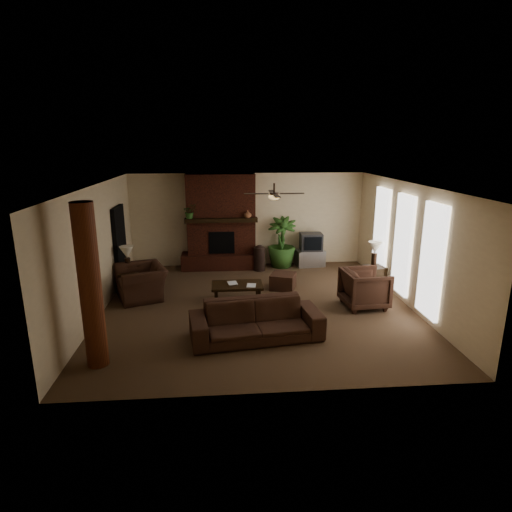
{
  "coord_description": "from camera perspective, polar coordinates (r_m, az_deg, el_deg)",
  "views": [
    {
      "loc": [
        -0.79,
        -9.09,
        3.7
      ],
      "look_at": [
        0.0,
        0.4,
        1.1
      ],
      "focal_mm": 29.54,
      "sensor_mm": 36.0,
      "label": 1
    }
  ],
  "objects": [
    {
      "name": "tv",
      "position": [
        12.87,
        7.47,
        1.92
      ],
      "size": [
        0.66,
        0.54,
        0.52
      ],
      "color": "#343436",
      "rests_on": "tv_stand"
    },
    {
      "name": "armchair_left",
      "position": [
        10.57,
        -15.31,
        -2.74
      ],
      "size": [
        1.18,
        1.42,
        1.06
      ],
      "primitive_type": "imported",
      "rotation": [
        0.0,
        0.0,
        -1.2
      ],
      "color": "#3F261B",
      "rests_on": "ground"
    },
    {
      "name": "room_shell",
      "position": [
        9.41,
        0.2,
        1.12
      ],
      "size": [
        7.0,
        7.0,
        7.0
      ],
      "color": "brown",
      "rests_on": "ground"
    },
    {
      "name": "mantel_plant",
      "position": [
        12.23,
        -8.96,
        5.78
      ],
      "size": [
        0.49,
        0.52,
        0.33
      ],
      "primitive_type": "imported",
      "rotation": [
        0.0,
        0.0,
        0.33
      ],
      "color": "#346126",
      "rests_on": "fireplace"
    },
    {
      "name": "lamp_right",
      "position": [
        11.3,
        15.79,
        0.87
      ],
      "size": [
        0.42,
        0.42,
        0.65
      ],
      "color": "black",
      "rests_on": "side_table_right"
    },
    {
      "name": "book_a",
      "position": [
        9.97,
        -3.84,
        -3.04
      ],
      "size": [
        0.22,
        0.06,
        0.29
      ],
      "primitive_type": "imported",
      "rotation": [
        0.0,
        0.0,
        0.16
      ],
      "color": "#999999",
      "rests_on": "coffee_table"
    },
    {
      "name": "ottoman",
      "position": [
        10.94,
        3.67,
        -3.43
      ],
      "size": [
        0.77,
        0.77,
        0.4
      ],
      "primitive_type": "cube",
      "rotation": [
        0.0,
        0.0,
        -0.35
      ],
      "color": "#3F261B",
      "rests_on": "ground"
    },
    {
      "name": "armchair_right",
      "position": [
        9.98,
        14.53,
        -4.04
      ],
      "size": [
        0.96,
        1.01,
        0.97
      ],
      "primitive_type": "imported",
      "rotation": [
        0.0,
        0.0,
        1.65
      ],
      "color": "#3F261B",
      "rests_on": "ground"
    },
    {
      "name": "side_table_right",
      "position": [
        11.46,
        15.6,
        -2.7
      ],
      "size": [
        0.59,
        0.59,
        0.55
      ],
      "primitive_type": "cube",
      "rotation": [
        0.0,
        0.0,
        0.19
      ],
      "color": "black",
      "rests_on": "ground"
    },
    {
      "name": "doorway",
      "position": [
        11.52,
        -17.92,
        1.21
      ],
      "size": [
        0.1,
        1.0,
        2.1
      ],
      "primitive_type": "cube",
      "color": "black",
      "rests_on": "ground"
    },
    {
      "name": "ceiling_fan",
      "position": [
        9.54,
        2.47,
        8.21
      ],
      "size": [
        1.35,
        1.35,
        0.37
      ],
      "color": "black",
      "rests_on": "ceiling"
    },
    {
      "name": "sofa",
      "position": [
        8.15,
        0.01,
        -7.93
      ],
      "size": [
        2.59,
        1.07,
        0.98
      ],
      "primitive_type": "imported",
      "rotation": [
        0.0,
        0.0,
        0.14
      ],
      "color": "#3F261B",
      "rests_on": "ground"
    },
    {
      "name": "mantel_vase",
      "position": [
        12.2,
        -1.13,
        5.68
      ],
      "size": [
        0.28,
        0.29,
        0.22
      ],
      "primitive_type": "imported",
      "rotation": [
        0.0,
        0.0,
        0.33
      ],
      "color": "#985B3C",
      "rests_on": "fireplace"
    },
    {
      "name": "log_column",
      "position": [
        7.4,
        -21.53,
        -3.94
      ],
      "size": [
        0.36,
        0.36,
        2.8
      ],
      "primitive_type": "cylinder",
      "color": "brown",
      "rests_on": "ground"
    },
    {
      "name": "side_table_left",
      "position": [
        11.1,
        -16.81,
        -3.37
      ],
      "size": [
        0.57,
        0.57,
        0.55
      ],
      "primitive_type": "cube",
      "rotation": [
        0.0,
        0.0,
        0.15
      ],
      "color": "black",
      "rests_on": "ground"
    },
    {
      "name": "book_b",
      "position": [
        9.82,
        -1.27,
        -3.28
      ],
      "size": [
        0.21,
        0.05,
        0.29
      ],
      "primitive_type": "imported",
      "rotation": [
        0.0,
        0.0,
        -0.14
      ],
      "color": "#999999",
      "rests_on": "coffee_table"
    },
    {
      "name": "lamp_left",
      "position": [
        10.91,
        -17.09,
        0.26
      ],
      "size": [
        0.39,
        0.39,
        0.65
      ],
      "color": "black",
      "rests_on": "side_table_left"
    },
    {
      "name": "tv_stand",
      "position": [
        13.0,
        7.3,
        -0.26
      ],
      "size": [
        0.91,
        0.6,
        0.5
      ],
      "primitive_type": "cube",
      "rotation": [
        0.0,
        0.0,
        0.13
      ],
      "color": "#AEAEB0",
      "rests_on": "ground"
    },
    {
      "name": "fireplace",
      "position": [
        12.57,
        -4.71,
        3.54
      ],
      "size": [
        2.4,
        0.7,
        2.8
      ],
      "color": "#532216",
      "rests_on": "ground"
    },
    {
      "name": "coffee_table",
      "position": [
        10.02,
        -2.57,
        -4.14
      ],
      "size": [
        1.2,
        0.7,
        0.43
      ],
      "color": "black",
      "rests_on": "ground"
    },
    {
      "name": "floor_vase",
      "position": [
        12.39,
        0.47,
        -0.03
      ],
      "size": [
        0.34,
        0.34,
        0.77
      ],
      "color": "black",
      "rests_on": "ground"
    },
    {
      "name": "floor_plant",
      "position": [
        12.8,
        3.45,
        0.41
      ],
      "size": [
        1.14,
        1.66,
        0.85
      ],
      "primitive_type": "imported",
      "rotation": [
        0.0,
        0.0,
        -0.21
      ],
      "color": "#346126",
      "rests_on": "ground"
    },
    {
      "name": "windows",
      "position": [
        10.48,
        19.26,
        1.44
      ],
      "size": [
        0.08,
        3.65,
        2.35
      ],
      "color": "white",
      "rests_on": "ground"
    }
  ]
}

